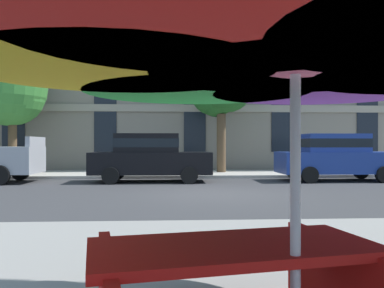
{
  "coord_description": "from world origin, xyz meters",
  "views": [
    {
      "loc": [
        -1.28,
        -11.24,
        1.4
      ],
      "look_at": [
        -0.47,
        3.2,
        1.4
      ],
      "focal_mm": 37.7,
      "sensor_mm": 36.0,
      "label": 1
    }
  ],
  "objects_px": {
    "sedan_black": "(150,156)",
    "patio_umbrella": "(295,32)",
    "sedan_blue": "(336,156)",
    "street_tree_left": "(10,90)",
    "picnic_table": "(234,288)",
    "street_tree_middle": "(220,93)"
  },
  "relations": [
    {
      "from": "sedan_black",
      "to": "street_tree_left",
      "type": "bearing_deg",
      "value": 153.18
    },
    {
      "from": "sedan_black",
      "to": "street_tree_middle",
      "type": "distance_m",
      "value": 5.34
    },
    {
      "from": "picnic_table",
      "to": "street_tree_middle",
      "type": "bearing_deg",
      "value": 83.16
    },
    {
      "from": "sedan_black",
      "to": "patio_umbrella",
      "type": "relative_size",
      "value": 1.18
    },
    {
      "from": "sedan_black",
      "to": "patio_umbrella",
      "type": "bearing_deg",
      "value": -83.54
    },
    {
      "from": "street_tree_middle",
      "to": "sedan_blue",
      "type": "bearing_deg",
      "value": -40.44
    },
    {
      "from": "street_tree_left",
      "to": "patio_umbrella",
      "type": "relative_size",
      "value": 1.49
    },
    {
      "from": "sedan_blue",
      "to": "street_tree_left",
      "type": "xyz_separation_m",
      "value": [
        -13.33,
        3.19,
        2.81
      ]
    },
    {
      "from": "patio_umbrella",
      "to": "picnic_table",
      "type": "height_order",
      "value": "patio_umbrella"
    },
    {
      "from": "sedan_black",
      "to": "street_tree_left",
      "type": "height_order",
      "value": "street_tree_left"
    },
    {
      "from": "street_tree_left",
      "to": "sedan_blue",
      "type": "bearing_deg",
      "value": -13.45
    },
    {
      "from": "sedan_blue",
      "to": "street_tree_left",
      "type": "bearing_deg",
      "value": 166.55
    },
    {
      "from": "sedan_black",
      "to": "street_tree_left",
      "type": "relative_size",
      "value": 0.79
    },
    {
      "from": "street_tree_left",
      "to": "patio_umbrella",
      "type": "distance_m",
      "value": 17.76
    },
    {
      "from": "street_tree_middle",
      "to": "picnic_table",
      "type": "distance_m",
      "value": 16.27
    },
    {
      "from": "patio_umbrella",
      "to": "picnic_table",
      "type": "distance_m",
      "value": 1.6
    },
    {
      "from": "street_tree_left",
      "to": "street_tree_middle",
      "type": "height_order",
      "value": "street_tree_left"
    },
    {
      "from": "sedan_blue",
      "to": "street_tree_left",
      "type": "relative_size",
      "value": 0.79
    },
    {
      "from": "sedan_blue",
      "to": "picnic_table",
      "type": "bearing_deg",
      "value": -115.39
    },
    {
      "from": "street_tree_middle",
      "to": "picnic_table",
      "type": "height_order",
      "value": "street_tree_middle"
    },
    {
      "from": "sedan_blue",
      "to": "street_tree_left",
      "type": "height_order",
      "value": "street_tree_left"
    },
    {
      "from": "sedan_black",
      "to": "sedan_blue",
      "type": "distance_m",
      "value": 7.03
    }
  ]
}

